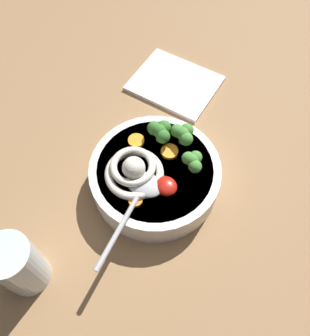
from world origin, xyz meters
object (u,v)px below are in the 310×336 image
Objects in this scene: noodle_pile at (134,170)px; soup_spoon at (140,191)px; soup_bowl at (155,176)px; drinking_glass at (18,265)px; folded_napkin at (175,83)px.

noodle_pile is 3.71cm from soup_spoon.
soup_spoon is (-3.10, 1.98, -0.52)cm from noodle_pile.
soup_bowl is at bearing 180.00° from soup_spoon.
drinking_glass is at bearing -30.75° from soup_spoon.
soup_spoon reaches higher than soup_bowl.
drinking_glass is 0.65× the size of folded_napkin.
drinking_glass reaches higher than soup_bowl.
folded_napkin is (11.95, -20.86, -2.43)cm from soup_bowl.
drinking_glass reaches higher than soup_spoon.
folded_napkin is at bearing -167.02° from soup_spoon.
drinking_glass is (5.87, 19.53, -0.71)cm from soup_spoon.
drinking_glass is at bearing 79.40° from soup_bowl.
soup_spoon is 20.41cm from drinking_glass.
noodle_pile is at bearing 112.90° from folded_napkin.
noodle_pile reaches higher than soup_spoon.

